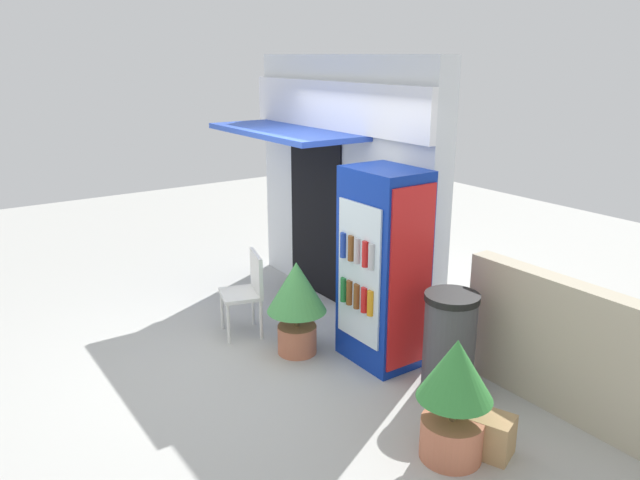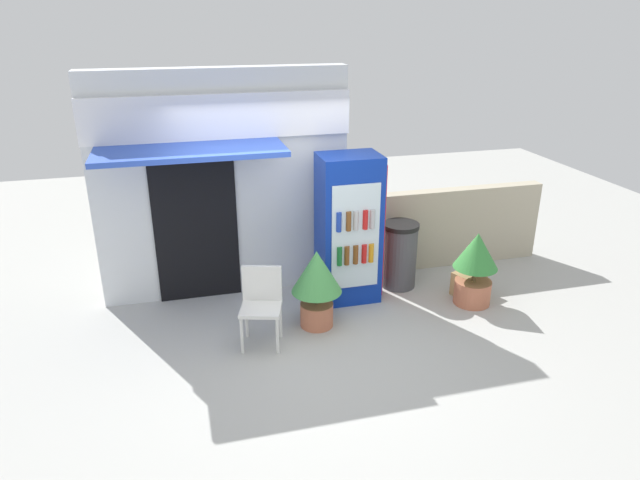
# 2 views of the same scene
# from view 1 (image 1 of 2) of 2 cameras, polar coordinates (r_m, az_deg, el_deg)

# --- Properties ---
(ground) EXTENTS (16.00, 16.00, 0.00)m
(ground) POSITION_cam_1_polar(r_m,az_deg,el_deg) (6.35, -5.83, -10.12)
(ground) COLOR #B2B2AD
(storefront_building) EXTENTS (3.16, 1.15, 2.88)m
(storefront_building) POSITION_cam_1_polar(r_m,az_deg,el_deg) (7.16, 1.90, 5.78)
(storefront_building) COLOR silver
(storefront_building) RESTS_ON ground
(drink_cooler) EXTENTS (0.77, 0.62, 1.90)m
(drink_cooler) POSITION_cam_1_polar(r_m,az_deg,el_deg) (5.81, 5.88, -2.59)
(drink_cooler) COLOR #0C2D9E
(drink_cooler) RESTS_ON ground
(plastic_chair) EXTENTS (0.54, 0.51, 0.89)m
(plastic_chair) POSITION_cam_1_polar(r_m,az_deg,el_deg) (6.52, -6.76, -4.41)
(plastic_chair) COLOR silver
(plastic_chair) RESTS_ON ground
(potted_plant_near_shop) EXTENTS (0.59, 0.59, 0.96)m
(potted_plant_near_shop) POSITION_cam_1_polar(r_m,az_deg,el_deg) (6.03, -2.19, -5.37)
(potted_plant_near_shop) COLOR #BC6B4C
(potted_plant_near_shop) RESTS_ON ground
(potted_plant_curbside) EXTENTS (0.55, 0.55, 0.96)m
(potted_plant_curbside) POSITION_cam_1_polar(r_m,az_deg,el_deg) (4.65, 12.42, -13.66)
(potted_plant_curbside) COLOR #BC6B4C
(potted_plant_curbside) RESTS_ON ground
(trash_bin) EXTENTS (0.48, 0.48, 0.90)m
(trash_bin) POSITION_cam_1_polar(r_m,az_deg,el_deg) (5.58, 11.96, -9.22)
(trash_bin) COLOR #47474C
(trash_bin) RESTS_ON ground
(stone_boundary_wall) EXTENTS (2.53, 0.20, 1.14)m
(stone_boundary_wall) POSITION_cam_1_polar(r_m,az_deg,el_deg) (5.33, 24.62, -10.37)
(stone_boundary_wall) COLOR #B7AD93
(stone_boundary_wall) RESTS_ON ground
(cardboard_box) EXTENTS (0.50, 0.40, 0.32)m
(cardboard_box) POSITION_cam_1_polar(r_m,az_deg,el_deg) (4.97, 14.94, -16.94)
(cardboard_box) COLOR tan
(cardboard_box) RESTS_ON ground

